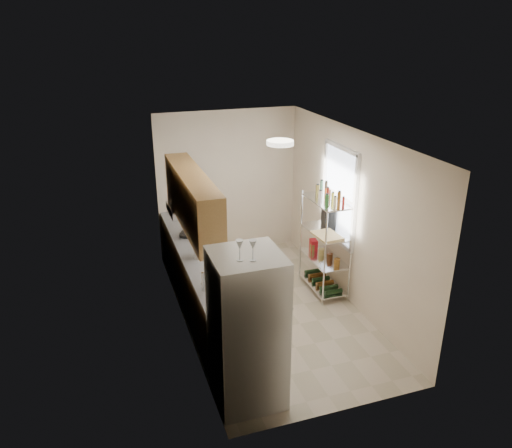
{
  "coord_description": "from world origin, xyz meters",
  "views": [
    {
      "loc": [
        -2.23,
        -5.98,
        3.94
      ],
      "look_at": [
        -0.13,
        0.25,
        1.29
      ],
      "focal_mm": 35.0,
      "sensor_mm": 36.0,
      "label": 1
    }
  ],
  "objects_px": {
    "espresso_machine": "(329,216)",
    "frying_pan_large": "(187,235)",
    "refrigerator": "(247,330)",
    "cutting_board": "(327,236)",
    "rice_cooker": "(202,250)"
  },
  "relations": [
    {
      "from": "espresso_machine",
      "to": "frying_pan_large",
      "type": "bearing_deg",
      "value": 177.59
    },
    {
      "from": "refrigerator",
      "to": "cutting_board",
      "type": "xyz_separation_m",
      "value": [
        1.8,
        1.75,
        0.14
      ]
    },
    {
      "from": "rice_cooker",
      "to": "espresso_machine",
      "type": "distance_m",
      "value": 2.08
    },
    {
      "from": "refrigerator",
      "to": "espresso_machine",
      "type": "distance_m",
      "value": 2.94
    },
    {
      "from": "refrigerator",
      "to": "frying_pan_large",
      "type": "distance_m",
      "value": 2.69
    },
    {
      "from": "frying_pan_large",
      "to": "espresso_machine",
      "type": "xyz_separation_m",
      "value": [
        2.12,
        -0.55,
        0.24
      ]
    },
    {
      "from": "refrigerator",
      "to": "espresso_machine",
      "type": "height_order",
      "value": "refrigerator"
    },
    {
      "from": "cutting_board",
      "to": "espresso_machine",
      "type": "bearing_deg",
      "value": 61.77
    },
    {
      "from": "espresso_machine",
      "to": "cutting_board",
      "type": "bearing_deg",
      "value": -106.07
    },
    {
      "from": "frying_pan_large",
      "to": "cutting_board",
      "type": "distance_m",
      "value": 2.14
    },
    {
      "from": "refrigerator",
      "to": "espresso_machine",
      "type": "xyz_separation_m",
      "value": [
        2.01,
        2.13,
        0.28
      ]
    },
    {
      "from": "refrigerator",
      "to": "rice_cooker",
      "type": "distance_m",
      "value": 1.91
    },
    {
      "from": "refrigerator",
      "to": "frying_pan_large",
      "type": "bearing_deg",
      "value": 92.48
    },
    {
      "from": "rice_cooker",
      "to": "frying_pan_large",
      "type": "height_order",
      "value": "rice_cooker"
    },
    {
      "from": "rice_cooker",
      "to": "cutting_board",
      "type": "relative_size",
      "value": 0.56
    }
  ]
}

